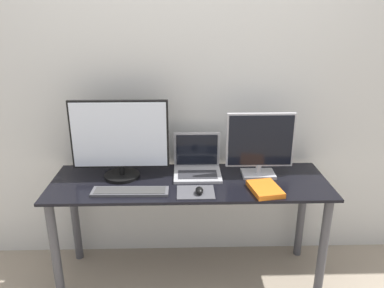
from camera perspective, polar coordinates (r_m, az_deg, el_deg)
wall_back at (r=2.53m, az=-0.56°, el=8.71°), size 7.00×0.05×2.50m
desk at (r=2.42m, az=-0.36°, el=-8.37°), size 1.74×0.55×0.72m
monitor_left at (r=2.37m, az=-10.94°, el=0.67°), size 0.61×0.22×0.51m
monitor_right at (r=2.41m, az=10.32°, el=-0.10°), size 0.43×0.15×0.42m
laptop at (r=2.46m, az=0.79°, el=-3.09°), size 0.30×0.25×0.26m
keyboard at (r=2.25m, az=-9.40°, el=-7.14°), size 0.45×0.12×0.02m
mousepad at (r=2.22m, az=0.55°, el=-7.36°), size 0.22×0.18×0.00m
mouse at (r=2.20m, az=1.13°, el=-7.10°), size 0.05×0.08×0.04m
book at (r=2.27m, az=11.08°, el=-6.75°), size 0.20×0.25×0.03m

